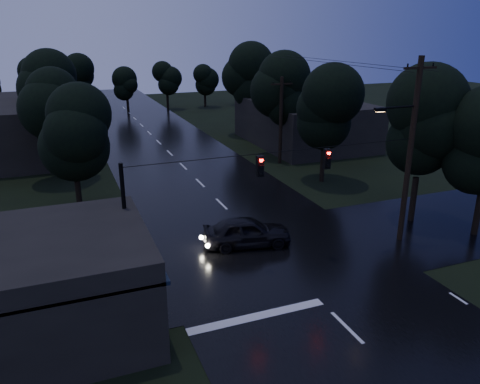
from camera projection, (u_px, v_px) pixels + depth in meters
main_road at (183, 167)px, 40.52m from camera, size 12.00×120.00×0.02m
cross_street at (272, 254)px, 24.69m from camera, size 60.00×9.00×0.02m
building_far_right at (304, 122)px, 48.17m from camera, size 10.00×14.00×4.40m
building_far_left at (9, 129)px, 43.65m from camera, size 10.00×16.00×5.00m
utility_pole_main at (409, 149)px, 24.66m from camera, size 3.50×0.30×10.00m
utility_pole_far at (281, 120)px, 40.37m from camera, size 2.00×0.30×7.50m
anchor_pole_left at (126, 230)px, 20.24m from camera, size 0.18×0.18×6.00m
span_signals at (294, 162)px, 22.29m from camera, size 15.00×0.37×1.12m
tree_corner_near at (423, 125)px, 27.08m from camera, size 4.48×4.48×9.44m
tree_left_a at (71, 133)px, 28.65m from camera, size 3.92×3.92×8.26m
tree_left_b at (57, 108)px, 35.36m from camera, size 4.20×4.20×8.85m
tree_left_c at (47, 89)px, 43.82m from camera, size 4.48×4.48×9.44m
tree_right_a at (326, 109)px, 34.77m from camera, size 4.20×4.20×8.85m
tree_right_b at (285, 92)px, 41.89m from camera, size 4.48×4.48×9.44m
tree_right_c at (248, 77)px, 50.77m from camera, size 4.76×4.76×10.03m
car at (247, 232)px, 25.39m from camera, size 5.07×2.85×1.63m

